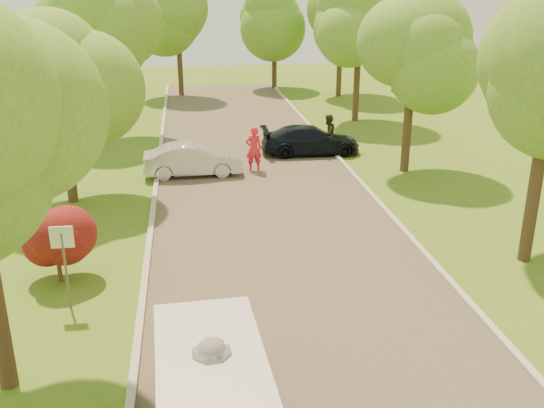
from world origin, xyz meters
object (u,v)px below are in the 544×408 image
dark_sedan (310,140)px  person_olive (328,134)px  skateboarder (213,387)px  person_striped (254,149)px  street_sign (63,250)px  silver_sedan (193,160)px

dark_sedan → person_olive: bearing=-85.1°
dark_sedan → person_olive: size_ratio=2.50×
skateboarder → person_striped: skateboarder is taller
person_striped → dark_sedan: bearing=-148.8°
dark_sedan → skateboarder: 19.11m
street_sign → dark_sedan: size_ratio=0.47×
dark_sedan → person_striped: (-2.92, -2.31, 0.29)m
skateboarder → person_olive: (6.30, 18.37, -0.15)m
street_sign → person_olive: (9.60, 13.28, -0.65)m
person_olive → skateboarder: bearing=30.8°
dark_sedan → skateboarder: size_ratio=2.43×
skateboarder → person_olive: 19.42m
street_sign → silver_sedan: bearing=73.0°
street_sign → person_olive: bearing=54.1°
silver_sedan → dark_sedan: bearing=-66.3°
street_sign → dark_sedan: 15.89m
street_sign → skateboarder: street_sign is taller
street_sign → skateboarder: bearing=-57.0°
street_sign → dark_sedan: bearing=56.5°
dark_sedan → person_striped: size_ratio=2.39×
person_striped → person_olive: 4.45m
skateboarder → person_olive: bearing=-90.7°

